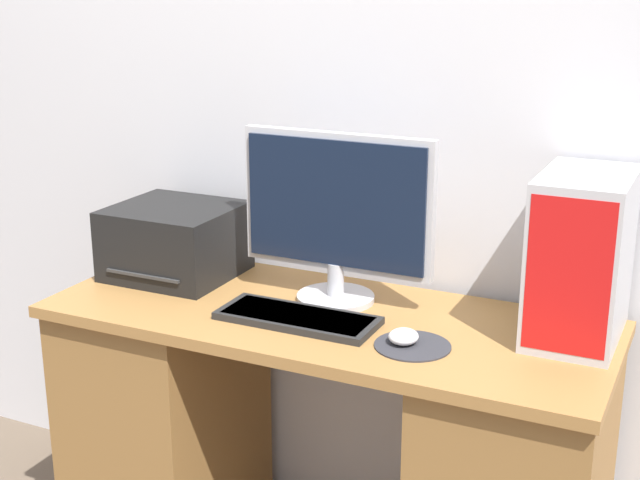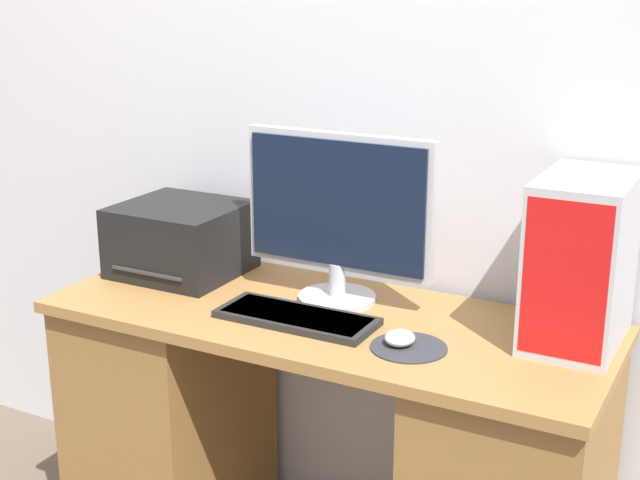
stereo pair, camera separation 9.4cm
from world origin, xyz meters
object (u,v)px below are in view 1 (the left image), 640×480
at_px(printer, 175,241).
at_px(monitor, 337,212).
at_px(keyboard, 298,318).
at_px(mouse, 404,336).
at_px(computer_tower, 581,257).

bearing_deg(printer, monitor, 0.53).
relative_size(keyboard, mouse, 5.27).
height_order(keyboard, computer_tower, computer_tower).
relative_size(monitor, keyboard, 1.30).
height_order(monitor, keyboard, monitor).
bearing_deg(monitor, printer, -179.47).
xyz_separation_m(monitor, keyboard, (-0.02, -0.17, -0.23)).
height_order(monitor, computer_tower, monitor).
bearing_deg(computer_tower, keyboard, -162.36).
xyz_separation_m(keyboard, printer, (-0.47, 0.17, 0.09)).
bearing_deg(computer_tower, mouse, -147.16).
bearing_deg(mouse, computer_tower, 32.84).
distance_m(monitor, keyboard, 0.29).
distance_m(keyboard, computer_tower, 0.69).
distance_m(mouse, computer_tower, 0.45).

